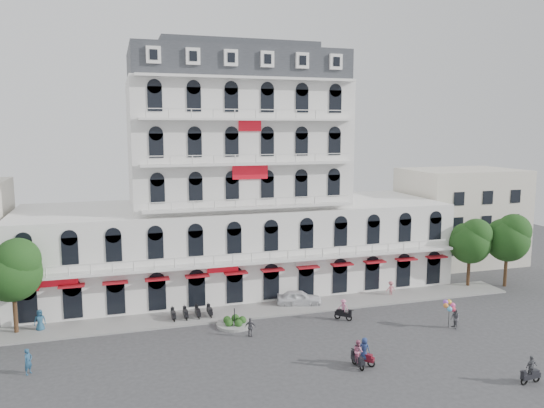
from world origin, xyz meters
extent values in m
plane|color=#38383A|center=(0.00, 0.00, 0.00)|extent=(120.00, 120.00, 0.00)
cube|color=gray|center=(0.00, 9.00, 0.08)|extent=(53.00, 4.00, 0.16)
cube|color=silver|center=(0.00, 18.00, 4.50)|extent=(45.00, 14.00, 9.00)
cube|color=silver|center=(0.00, 18.00, 15.50)|extent=(22.00, 12.00, 13.00)
cube|color=#2D3035|center=(0.00, 18.00, 23.50)|extent=(21.56, 11.76, 3.00)
cube|color=#2D3035|center=(0.00, 18.00, 25.40)|extent=(15.84, 8.64, 0.80)
cube|color=#A6141E|center=(0.00, 10.50, 3.50)|extent=(40.50, 1.00, 0.15)
cube|color=#B60B19|center=(0.00, 11.88, 13.00)|extent=(3.50, 0.10, 1.40)
cube|color=beige|center=(30.00, 20.00, 6.00)|extent=(14.00, 10.00, 12.00)
cylinder|color=gray|center=(-3.00, 6.00, 0.12)|extent=(3.20, 3.20, 0.24)
cylinder|color=black|center=(-3.00, 6.00, 0.90)|extent=(0.08, 0.08, 1.40)
sphere|color=#204416|center=(-2.30, 6.00, 0.45)|extent=(0.70, 0.70, 0.70)
sphere|color=#204416|center=(-2.78, 6.66, 0.45)|extent=(0.70, 0.70, 0.70)
sphere|color=#204416|center=(-3.56, 6.42, 0.45)|extent=(0.70, 0.70, 0.70)
sphere|color=#204416|center=(-3.57, 5.60, 0.45)|extent=(0.70, 0.70, 0.70)
sphere|color=#204416|center=(-2.80, 5.33, 0.45)|extent=(0.70, 0.70, 0.70)
cylinder|color=#382314|center=(-21.00, 9.50, 1.87)|extent=(0.36, 0.36, 3.74)
sphere|color=#103413|center=(-21.00, 9.50, 5.27)|extent=(4.76, 4.76, 4.76)
sphere|color=#103413|center=(-20.50, 9.20, 6.38)|extent=(3.74, 3.74, 3.74)
sphere|color=#103413|center=(-21.40, 9.80, 5.95)|extent=(3.40, 3.40, 3.40)
cylinder|color=#382314|center=(24.00, 10.00, 1.72)|extent=(0.36, 0.36, 3.43)
sphere|color=#103413|center=(24.00, 10.00, 4.84)|extent=(4.37, 4.37, 4.37)
sphere|color=#103413|center=(24.50, 9.70, 5.85)|extent=(3.43, 3.43, 3.43)
sphere|color=#103413|center=(23.60, 10.30, 5.46)|extent=(3.12, 3.12, 3.12)
cylinder|color=#382314|center=(28.00, 9.00, 1.83)|extent=(0.36, 0.36, 3.65)
sphere|color=#103413|center=(28.00, 9.00, 5.15)|extent=(4.65, 4.65, 4.65)
sphere|color=#103413|center=(28.50, 8.70, 6.23)|extent=(3.65, 3.65, 3.65)
sphere|color=#103413|center=(27.60, 9.30, 5.81)|extent=(3.32, 3.32, 3.32)
imported|color=white|center=(4.26, 9.50, 0.75)|extent=(4.70, 2.82, 1.50)
cube|color=black|center=(3.74, -4.56, 0.55)|extent=(0.45, 1.52, 0.35)
torus|color=black|center=(3.70, -4.01, 0.28)|extent=(0.16, 0.61, 0.60)
torus|color=black|center=(3.78, -5.11, 0.28)|extent=(0.16, 0.61, 0.60)
imported|color=#CA6B8F|center=(3.74, -4.56, 1.27)|extent=(0.67, 0.83, 1.63)
cube|color=maroon|center=(4.34, -4.36, 0.55)|extent=(1.25, 1.36, 0.35)
torus|color=black|center=(3.98, -3.94, 0.28)|extent=(0.49, 0.53, 0.60)
torus|color=black|center=(4.70, -4.77, 0.28)|extent=(0.49, 0.53, 0.60)
imported|color=navy|center=(4.34, -4.36, 1.27)|extent=(0.92, 0.95, 1.65)
cube|color=black|center=(13.87, -10.16, 0.55)|extent=(1.52, 0.47, 0.35)
torus|color=black|center=(13.32, -10.20, 0.28)|extent=(0.61, 0.17, 0.60)
torus|color=black|center=(14.42, -10.12, 0.28)|extent=(0.61, 0.17, 0.60)
imported|color=#57585E|center=(13.87, -10.16, 1.21)|extent=(0.92, 0.44, 1.52)
cube|color=black|center=(6.72, 4.59, 0.55)|extent=(1.33, 1.29, 0.35)
torus|color=black|center=(7.12, 4.21, 0.28)|extent=(0.52, 0.50, 0.60)
torus|color=black|center=(6.32, 4.97, 0.28)|extent=(0.52, 0.50, 0.60)
imported|color=pink|center=(6.72, 4.59, 1.19)|extent=(1.07, 1.06, 1.49)
imported|color=navy|center=(-19.14, 9.50, 0.96)|extent=(0.98, 0.68, 1.92)
imported|color=#504F56|center=(-2.26, 3.25, 0.81)|extent=(1.03, 0.72, 1.62)
imported|color=#BC636E|center=(14.26, 9.50, 0.79)|extent=(1.04, 0.62, 1.59)
imported|color=navy|center=(-18.92, 1.18, 0.93)|extent=(0.76, 0.81, 1.86)
imported|color=#5A5A61|center=(15.09, -0.09, 0.88)|extent=(0.76, 0.92, 1.77)
cylinder|color=black|center=(14.69, 0.21, 1.00)|extent=(0.04, 0.04, 2.00)
sphere|color=#E54C99|center=(15.04, 0.21, 2.00)|extent=(0.44, 0.44, 0.44)
sphere|color=yellow|center=(14.86, 0.51, 2.21)|extent=(0.44, 0.44, 0.44)
sphere|color=#994CD8|center=(14.51, 0.51, 2.23)|extent=(0.44, 0.44, 0.44)
sphere|color=orange|center=(14.34, 0.20, 2.04)|extent=(0.44, 0.44, 0.44)
sphere|color=#4CB2E5|center=(14.52, -0.10, 1.81)|extent=(0.44, 0.44, 0.44)
sphere|color=#D8334C|center=(14.87, -0.09, 1.76)|extent=(0.44, 0.44, 0.44)
camera|label=1|loc=(-12.65, -37.52, 17.14)|focal=35.00mm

